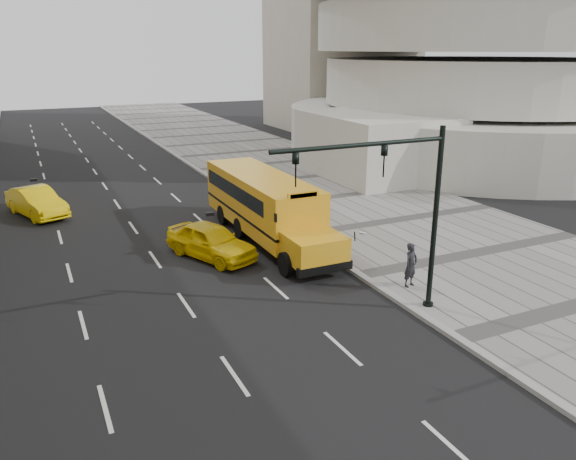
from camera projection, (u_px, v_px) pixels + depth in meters
name	position (u px, v px, depth m)	size (l,w,h in m)	color
ground	(178.00, 256.00, 24.72)	(140.00, 140.00, 0.00)	black
sidewalk_museum	(401.00, 220.00, 29.57)	(12.00, 140.00, 0.15)	gray
curb_museum	(299.00, 236.00, 27.13)	(0.30, 140.00, 0.15)	gray
school_bus	(264.00, 202.00, 26.70)	(2.96, 11.56, 3.19)	orange
taxi_near	(211.00, 241.00, 24.32)	(1.82, 4.51, 1.54)	yellow
taxi_far	(37.00, 202.00, 30.43)	(1.64, 4.70, 1.55)	yellow
pedestrian	(411.00, 265.00, 21.00)	(0.62, 0.41, 1.70)	black
traffic_signal	(402.00, 201.00, 17.88)	(6.18, 0.36, 6.40)	black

